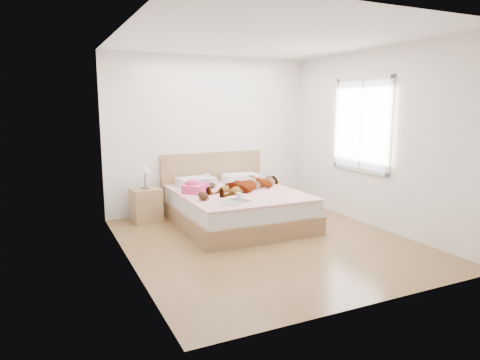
{
  "coord_description": "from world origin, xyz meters",
  "views": [
    {
      "loc": [
        -2.66,
        -4.78,
        1.8
      ],
      "look_at": [
        0.0,
        0.85,
        0.7
      ],
      "focal_mm": 32.0,
      "sensor_mm": 36.0,
      "label": 1
    }
  ],
  "objects_px": {
    "woman": "(248,183)",
    "phone": "(208,175)",
    "bed": "(235,205)",
    "plush_toy": "(203,196)",
    "coffee_mug": "(239,196)",
    "nightstand": "(146,202)",
    "towel": "(195,187)",
    "magazine": "(236,201)"
  },
  "relations": [
    {
      "from": "woman",
      "to": "phone",
      "type": "relative_size",
      "value": 14.4
    },
    {
      "from": "phone",
      "to": "bed",
      "type": "xyz_separation_m",
      "value": [
        0.27,
        -0.41,
        -0.43
      ]
    },
    {
      "from": "bed",
      "to": "plush_toy",
      "type": "distance_m",
      "value": 0.85
    },
    {
      "from": "woman",
      "to": "plush_toy",
      "type": "xyz_separation_m",
      "value": [
        -0.9,
        -0.44,
        -0.04
      ]
    },
    {
      "from": "coffee_mug",
      "to": "nightstand",
      "type": "bearing_deg",
      "value": 129.29
    },
    {
      "from": "bed",
      "to": "towel",
      "type": "bearing_deg",
      "value": 168.36
    },
    {
      "from": "woman",
      "to": "coffee_mug",
      "type": "bearing_deg",
      "value": -58.78
    },
    {
      "from": "phone",
      "to": "towel",
      "type": "xyz_separation_m",
      "value": [
        -0.33,
        -0.29,
        -0.11
      ]
    },
    {
      "from": "coffee_mug",
      "to": "nightstand",
      "type": "relative_size",
      "value": 0.13
    },
    {
      "from": "magazine",
      "to": "plush_toy",
      "type": "height_order",
      "value": "plush_toy"
    },
    {
      "from": "bed",
      "to": "towel",
      "type": "xyz_separation_m",
      "value": [
        -0.6,
        0.12,
        0.31
      ]
    },
    {
      "from": "bed",
      "to": "woman",
      "type": "bearing_deg",
      "value": 2.63
    },
    {
      "from": "phone",
      "to": "plush_toy",
      "type": "distance_m",
      "value": 0.94
    },
    {
      "from": "towel",
      "to": "magazine",
      "type": "distance_m",
      "value": 0.9
    },
    {
      "from": "bed",
      "to": "nightstand",
      "type": "bearing_deg",
      "value": 151.81
    },
    {
      "from": "woman",
      "to": "magazine",
      "type": "xyz_separation_m",
      "value": [
        -0.55,
        -0.74,
        -0.09
      ]
    },
    {
      "from": "phone",
      "to": "woman",
      "type": "bearing_deg",
      "value": -62.03
    },
    {
      "from": "bed",
      "to": "plush_toy",
      "type": "xyz_separation_m",
      "value": [
        -0.68,
        -0.43,
        0.29
      ]
    },
    {
      "from": "nightstand",
      "to": "plush_toy",
      "type": "bearing_deg",
      "value": -63.22
    },
    {
      "from": "magazine",
      "to": "nightstand",
      "type": "distance_m",
      "value": 1.67
    },
    {
      "from": "magazine",
      "to": "nightstand",
      "type": "height_order",
      "value": "nightstand"
    },
    {
      "from": "bed",
      "to": "magazine",
      "type": "bearing_deg",
      "value": -113.76
    },
    {
      "from": "phone",
      "to": "magazine",
      "type": "distance_m",
      "value": 1.16
    },
    {
      "from": "towel",
      "to": "magazine",
      "type": "bearing_deg",
      "value": -71.93
    },
    {
      "from": "woman",
      "to": "coffee_mug",
      "type": "distance_m",
      "value": 0.74
    },
    {
      "from": "bed",
      "to": "coffee_mug",
      "type": "xyz_separation_m",
      "value": [
        -0.2,
        -0.59,
        0.28
      ]
    },
    {
      "from": "plush_toy",
      "to": "nightstand",
      "type": "xyz_separation_m",
      "value": [
        -0.55,
        1.08,
        -0.26
      ]
    },
    {
      "from": "plush_toy",
      "to": "nightstand",
      "type": "height_order",
      "value": "nightstand"
    },
    {
      "from": "bed",
      "to": "coffee_mug",
      "type": "bearing_deg",
      "value": -108.81
    },
    {
      "from": "coffee_mug",
      "to": "bed",
      "type": "bearing_deg",
      "value": 71.19
    },
    {
      "from": "nightstand",
      "to": "bed",
      "type": "bearing_deg",
      "value": -28.19
    },
    {
      "from": "towel",
      "to": "plush_toy",
      "type": "relative_size",
      "value": 2.29
    },
    {
      "from": "towel",
      "to": "plush_toy",
      "type": "height_order",
      "value": "towel"
    },
    {
      "from": "bed",
      "to": "nightstand",
      "type": "xyz_separation_m",
      "value": [
        -1.22,
        0.65,
        0.03
      ]
    },
    {
      "from": "woman",
      "to": "phone",
      "type": "bearing_deg",
      "value": -152.03
    },
    {
      "from": "phone",
      "to": "plush_toy",
      "type": "bearing_deg",
      "value": -139.0
    },
    {
      "from": "phone",
      "to": "towel",
      "type": "relative_size",
      "value": 0.21
    },
    {
      "from": "towel",
      "to": "coffee_mug",
      "type": "bearing_deg",
      "value": -60.83
    },
    {
      "from": "magazine",
      "to": "woman",
      "type": "bearing_deg",
      "value": 53.52
    },
    {
      "from": "phone",
      "to": "coffee_mug",
      "type": "relative_size",
      "value": 0.83
    },
    {
      "from": "phone",
      "to": "bed",
      "type": "relative_size",
      "value": 0.05
    },
    {
      "from": "coffee_mug",
      "to": "nightstand",
      "type": "distance_m",
      "value": 1.63
    }
  ]
}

